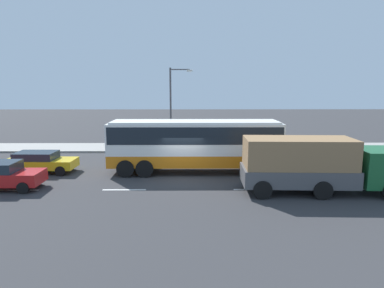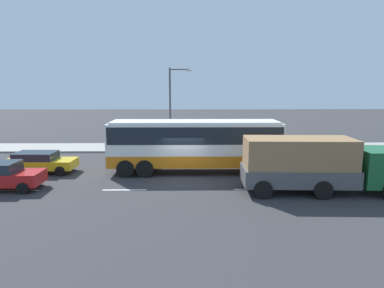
# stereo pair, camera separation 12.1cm
# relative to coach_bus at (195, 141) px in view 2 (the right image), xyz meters

# --- Properties ---
(ground_plane) EXTENTS (120.00, 120.00, 0.00)m
(ground_plane) POSITION_rel_coach_bus_xyz_m (-0.76, -1.26, -2.12)
(ground_plane) COLOR #333335
(sidewalk_curb) EXTENTS (80.00, 4.00, 0.15)m
(sidewalk_curb) POSITION_rel_coach_bus_xyz_m (-0.76, 8.48, -2.05)
(sidewalk_curb) COLOR gray
(sidewalk_curb) RESTS_ON ground_plane
(lane_centreline) EXTENTS (28.23, 0.16, 0.01)m
(lane_centreline) POSITION_rel_coach_bus_xyz_m (-3.38, -3.76, -2.12)
(lane_centreline) COLOR white
(lane_centreline) RESTS_ON ground_plane
(coach_bus) EXTENTS (11.16, 2.70, 3.42)m
(coach_bus) POSITION_rel_coach_bus_xyz_m (0.00, 0.00, 0.00)
(coach_bus) COLOR orange
(coach_bus) RESTS_ON ground_plane
(cargo_truck) EXTENTS (8.31, 2.82, 2.95)m
(cargo_truck) POSITION_rel_coach_bus_xyz_m (6.39, -4.26, -0.53)
(cargo_truck) COLOR #19592D
(cargo_truck) RESTS_ON ground_plane
(car_yellow_taxi) EXTENTS (4.58, 1.94, 1.38)m
(car_yellow_taxi) POSITION_rel_coach_bus_xyz_m (-10.24, 0.01, -1.38)
(car_yellow_taxi) COLOR gold
(car_yellow_taxi) RESTS_ON ground_plane
(pedestrian_near_curb) EXTENTS (0.32, 0.32, 1.73)m
(pedestrian_near_curb) POSITION_rel_coach_bus_xyz_m (-5.82, 8.30, -0.97)
(pedestrian_near_curb) COLOR #38334C
(pedestrian_near_curb) RESTS_ON sidewalk_curb
(street_lamp) EXTENTS (1.95, 0.24, 7.00)m
(street_lamp) POSITION_rel_coach_bus_xyz_m (-1.75, 7.10, 2.07)
(street_lamp) COLOR #47474C
(street_lamp) RESTS_ON sidewalk_curb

